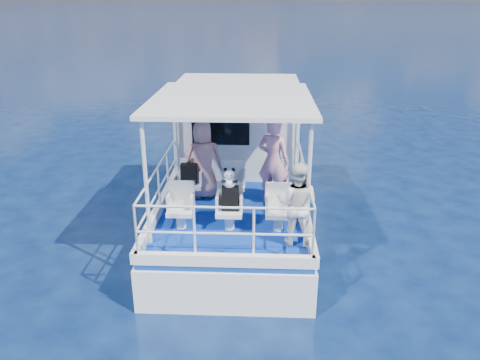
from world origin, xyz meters
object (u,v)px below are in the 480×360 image
Objects in this scene: passenger_stbd_aft at (297,204)px; backpack_center at (230,198)px; passenger_port_fwd at (203,160)px; panda at (229,178)px.

passenger_stbd_aft is 1.28m from backpack_center.
passenger_port_fwd is 1.65m from backpack_center.
passenger_port_fwd reaches higher than panda.
backpack_center is (-1.17, 0.50, -0.14)m from passenger_stbd_aft.
passenger_port_fwd reaches higher than backpack_center.
backpack_center is 1.23× the size of panda.
passenger_stbd_aft is at bearing 122.28° from passenger_port_fwd.
passenger_stbd_aft reaches higher than panda.
backpack_center is (0.66, -1.49, -0.22)m from passenger_port_fwd.
panda is (0.65, -1.52, 0.19)m from passenger_port_fwd.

